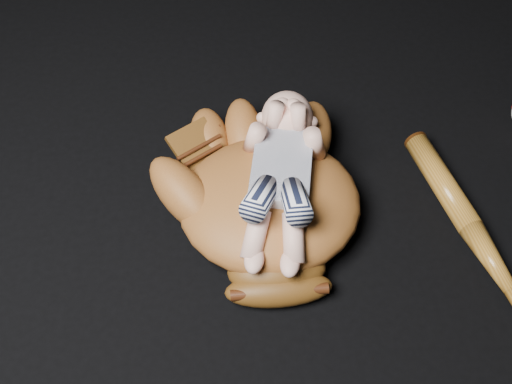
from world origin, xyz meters
TOP-DOWN VIEW (x-y plane):
  - baseball_glove at (-0.12, 0.04)m, footprint 0.41×0.47m
  - newborn_baby at (-0.10, 0.04)m, footprint 0.24×0.39m
  - baseball_bat at (0.24, -0.06)m, footprint 0.15×0.49m

SIDE VIEW (x-z plane):
  - baseball_bat at x=0.24m, z-range 0.00..0.05m
  - baseball_glove at x=-0.12m, z-range 0.00..0.14m
  - newborn_baby at x=-0.10m, z-range 0.05..0.20m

